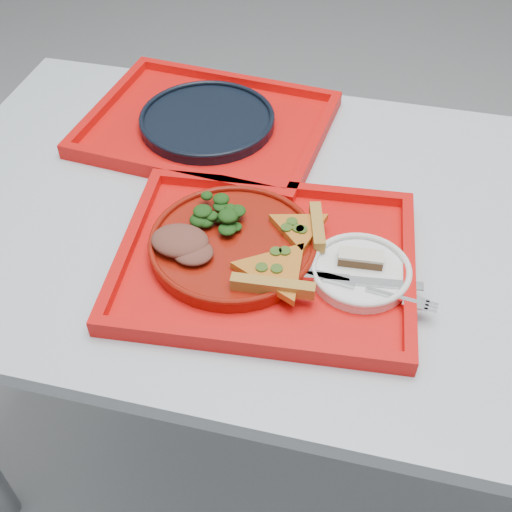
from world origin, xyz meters
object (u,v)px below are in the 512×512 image
(tray_far, at_px, (208,128))
(dinner_plate, at_px, (233,246))
(navy_plate, at_px, (207,122))
(tray_main, at_px, (266,263))
(dessert_bar, at_px, (361,258))

(tray_far, bearing_deg, dinner_plate, -61.39)
(tray_far, relative_size, dinner_plate, 1.73)
(dinner_plate, height_order, navy_plate, dinner_plate)
(tray_main, xyz_separation_m, tray_far, (-0.19, 0.33, 0.00))
(dinner_plate, relative_size, navy_plate, 1.00)
(dinner_plate, relative_size, dessert_bar, 3.80)
(tray_main, height_order, navy_plate, navy_plate)
(tray_main, distance_m, tray_far, 0.38)
(navy_plate, bearing_deg, tray_main, -59.76)
(tray_main, distance_m, navy_plate, 0.38)
(tray_main, height_order, tray_far, same)
(tray_far, bearing_deg, navy_plate, 0.00)
(tray_main, bearing_deg, dinner_plate, 164.76)
(dessert_bar, bearing_deg, dinner_plate, 177.15)
(tray_far, distance_m, dinner_plate, 0.35)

